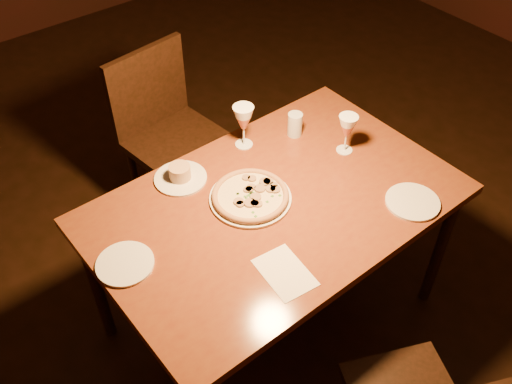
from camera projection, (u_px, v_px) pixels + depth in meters
floor at (318, 290)px, 2.93m from camera, size 7.00×7.00×0.00m
dining_table at (275, 214)px, 2.33m from camera, size 1.47×0.95×0.78m
chair_far at (169, 131)px, 3.00m from camera, size 0.52×0.52×0.97m
pizza_plate at (250, 196)px, 2.28m from camera, size 0.33×0.33×0.04m
ramekin_saucer at (180, 175)px, 2.36m from camera, size 0.22×0.22×0.07m
wine_glass_far at (244, 126)px, 2.47m from camera, size 0.09×0.09×0.20m
wine_glass_right at (346, 134)px, 2.45m from camera, size 0.08×0.08×0.18m
water_tumbler at (295, 124)px, 2.56m from camera, size 0.07×0.07×0.11m
side_plate_left at (125, 264)px, 2.05m from camera, size 0.21×0.21×0.01m
side_plate_near at (413, 202)px, 2.27m from camera, size 0.22×0.22×0.01m
menu_card at (285, 272)px, 2.03m from camera, size 0.18×0.24×0.00m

